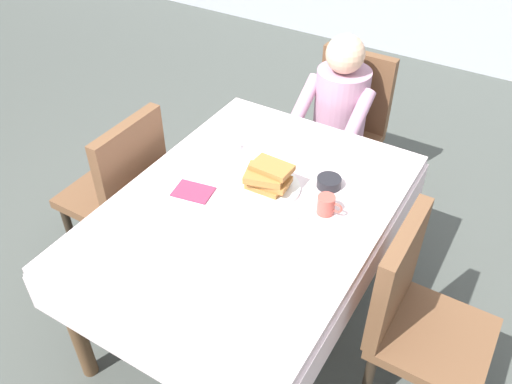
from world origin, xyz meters
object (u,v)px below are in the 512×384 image
Objects in this scene: dining_table_main at (250,221)px; cup_coffee at (326,205)px; diner_person at (338,112)px; spoon_near_edge at (230,237)px; breakfast_stack at (269,177)px; syrup_pitcher at (235,143)px; knife_right_of_plate at (305,205)px; chair_diner at (346,120)px; plate_breakfast at (269,187)px; chair_left_side at (122,186)px; fork_left_of_plate at (231,177)px; chair_right_side at (415,312)px; bowl_butter at (329,182)px.

dining_table_main is 0.35m from cup_coffee.
dining_table_main is at bearing 92.09° from diner_person.
cup_coffee reaches higher than spoon_near_edge.
breakfast_stack is 0.35m from syrup_pitcher.
syrup_pitcher is 0.40× the size of knife_right_of_plate.
syrup_pitcher is at bearing 148.40° from breakfast_stack.
chair_diner is at bearing 107.93° from cup_coffee.
chair_left_side is at bearing -169.50° from plate_breakfast.
fork_left_of_plate is 1.20× the size of spoon_near_edge.
fork_left_of_plate is (0.11, -0.20, -0.04)m from syrup_pitcher.
breakfast_stack is at bearing 80.01° from knife_right_of_plate.
chair_right_side is at bearing -17.01° from syrup_pitcher.
bowl_butter is 0.45m from fork_left_of_plate.
chair_left_side is 0.64m from fork_left_of_plate.
breakfast_stack is (0.78, 0.14, 0.28)m from chair_left_side.
chair_diner is at bearing 92.84° from plate_breakfast.
knife_right_of_plate is at bearing -22.03° from syrup_pitcher.
plate_breakfast is 2.55× the size of bowl_butter.
chair_left_side is 8.45× the size of bowl_butter.
dining_table_main is at bearing -48.72° from syrup_pitcher.
plate_breakfast is at bearing 177.11° from cup_coffee.
fork_left_of_plate is at bearing -173.99° from plate_breakfast.
chair_diner is 0.92m from syrup_pitcher.
dining_table_main is at bearing -90.00° from chair_right_side.
breakfast_stack is at bearing -79.81° from chair_left_side.
cup_coffee is at bearing -2.89° from plate_breakfast.
dining_table_main is 1.01m from diner_person.
diner_person is 1.22m from spoon_near_edge.
cup_coffee is 0.75× the size of spoon_near_edge.
chair_left_side is 0.83m from plate_breakfast.
chair_diner is at bearing -1.27° from fork_left_of_plate.
syrup_pitcher is at bearing 131.28° from dining_table_main.
spoon_near_edge is (0.80, -0.20, 0.21)m from chair_left_side.
syrup_pitcher is (-0.30, 0.18, 0.03)m from plate_breakfast.
chair_right_side reaches higher than plate_breakfast.
chair_diner is at bearing -90.00° from diner_person.
plate_breakfast is 0.35m from syrup_pitcher.
chair_left_side is at bearing -169.81° from breakfast_stack.
knife_right_of_plate is (0.24, -1.04, 0.21)m from chair_diner.
knife_right_of_plate is 0.37m from spoon_near_edge.
chair_left_side reaches higher than syrup_pitcher.
syrup_pitcher is (-0.52, 0.02, 0.02)m from bowl_butter.
breakfast_stack is at bearing 87.72° from spoon_near_edge.
chair_diner is 1.05m from plate_breakfast.
diner_person is at bearing 87.41° from spoon_near_edge.
plate_breakfast is at bearing -79.50° from chair_left_side.
chair_diner is at bearing 107.28° from bowl_butter.
plate_breakfast is at bearing 93.35° from diner_person.
bowl_butter is at bearing -60.76° from fork_left_of_plate.
dining_table_main is at bearing 91.82° from chair_diner.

